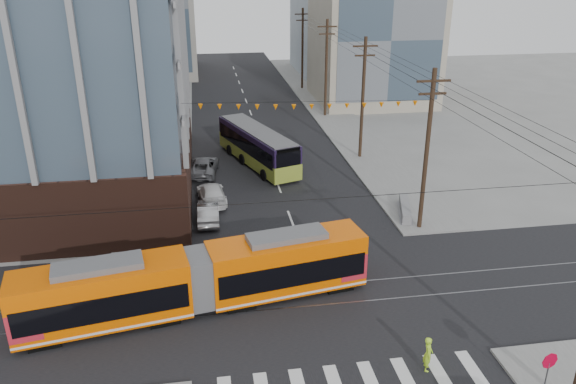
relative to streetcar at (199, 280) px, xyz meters
name	(u,v)px	position (x,y,z in m)	size (l,w,h in m)	color
ground	(336,339)	(6.51, -3.75, -1.76)	(160.00, 160.00, 0.00)	slate
bg_bldg_nw_near	(105,30)	(-10.49, 48.25, 7.24)	(18.00, 16.00, 18.00)	#8C99A5
bg_bldg_ne_near	(373,37)	(22.51, 44.25, 6.24)	(14.00, 14.00, 16.00)	gray
bg_bldg_nw_far	(142,8)	(-7.49, 68.25, 8.24)	(16.00, 18.00, 20.00)	gray
bg_bldg_ne_far	(348,27)	(24.51, 64.25, 5.24)	(16.00, 16.00, 14.00)	#8C99A5
utility_pole_far	(302,49)	(15.01, 52.25, 3.74)	(0.30, 0.30, 11.00)	black
streetcar	(199,280)	(0.00, 0.00, 0.00)	(18.22, 2.56, 3.51)	#E95800
city_bus	(257,146)	(5.41, 22.01, -0.07)	(2.57, 11.87, 3.36)	#1E1131
parked_car_silver	(208,212)	(0.70, 10.73, -1.06)	(1.47, 4.22, 1.39)	#97999B
parked_car_white	(212,194)	(1.05, 14.06, -1.06)	(1.94, 4.78, 1.39)	white
parked_car_grey	(203,166)	(0.53, 20.20, -1.04)	(2.38, 5.15, 1.43)	slate
pedestrian	(428,354)	(10.04, -6.48, -0.90)	(0.63, 0.41, 1.72)	#B3EB2A
stop_sign	(545,381)	(13.92, -9.31, -0.52)	(0.75, 0.75, 2.46)	#BD0024
jersey_barrier	(405,209)	(14.81, 9.56, -1.34)	(0.94, 4.18, 0.84)	#606061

